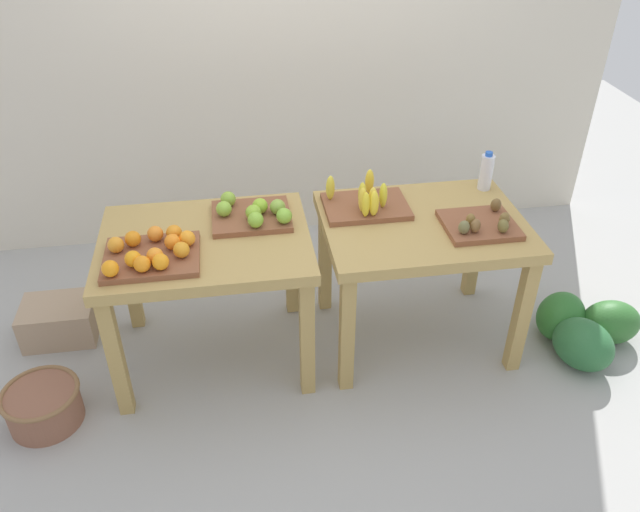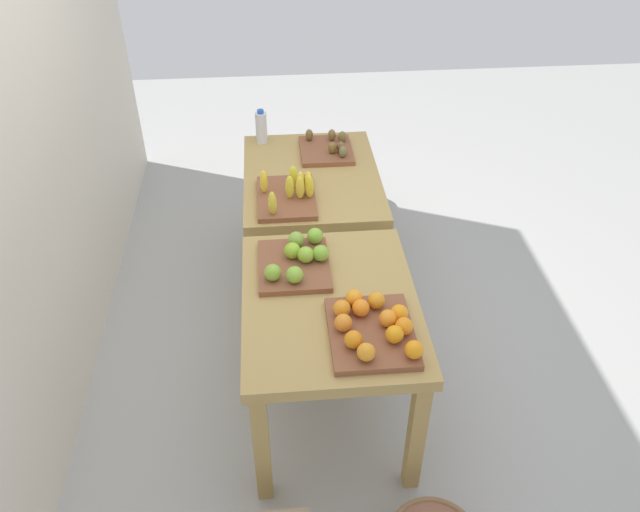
% 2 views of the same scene
% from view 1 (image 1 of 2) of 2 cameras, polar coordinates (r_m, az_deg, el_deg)
% --- Properties ---
extents(ground_plane, '(8.00, 8.00, 0.00)m').
position_cam_1_polar(ground_plane, '(3.65, -0.27, -7.89)').
color(ground_plane, '#A3A29F').
extents(back_wall, '(4.40, 0.12, 3.00)m').
position_cam_1_polar(back_wall, '(4.16, -3.31, 20.95)').
color(back_wall, beige).
rests_on(back_wall, ground_plane).
extents(display_table_left, '(1.04, 0.80, 0.77)m').
position_cam_1_polar(display_table_left, '(3.23, -10.17, -0.12)').
color(display_table_left, tan).
rests_on(display_table_left, ground_plane).
extents(display_table_right, '(1.04, 0.80, 0.77)m').
position_cam_1_polar(display_table_right, '(3.37, 9.17, 1.53)').
color(display_table_right, tan).
rests_on(display_table_right, ground_plane).
extents(orange_bin, '(0.44, 0.38, 0.11)m').
position_cam_1_polar(orange_bin, '(3.03, -14.89, 0.29)').
color(orange_bin, brown).
rests_on(orange_bin, display_table_left).
extents(apple_bin, '(0.41, 0.36, 0.11)m').
position_cam_1_polar(apple_bin, '(3.26, -6.07, 3.84)').
color(apple_bin, brown).
rests_on(apple_bin, display_table_left).
extents(banana_crate, '(0.44, 0.32, 0.17)m').
position_cam_1_polar(banana_crate, '(3.34, 4.12, 4.82)').
color(banana_crate, brown).
rests_on(banana_crate, display_table_right).
extents(kiwi_bin, '(0.36, 0.32, 0.10)m').
position_cam_1_polar(kiwi_bin, '(3.28, 14.26, 2.83)').
color(kiwi_bin, brown).
rests_on(kiwi_bin, display_table_right).
extents(water_bottle, '(0.07, 0.07, 0.22)m').
position_cam_1_polar(water_bottle, '(3.64, 14.72, 7.34)').
color(water_bottle, silver).
rests_on(water_bottle, display_table_right).
extents(watermelon_pile, '(0.64, 0.68, 0.27)m').
position_cam_1_polar(watermelon_pile, '(3.85, 22.66, -6.00)').
color(watermelon_pile, '#2D662A').
rests_on(watermelon_pile, ground_plane).
extents(wicker_basket, '(0.38, 0.38, 0.20)m').
position_cam_1_polar(wicker_basket, '(3.45, -23.64, -12.18)').
color(wicker_basket, brown).
rests_on(wicker_basket, ground_plane).
extents(cardboard_produce_box, '(0.40, 0.30, 0.22)m').
position_cam_1_polar(cardboard_produce_box, '(3.93, -22.36, -5.37)').
color(cardboard_produce_box, tan).
rests_on(cardboard_produce_box, ground_plane).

